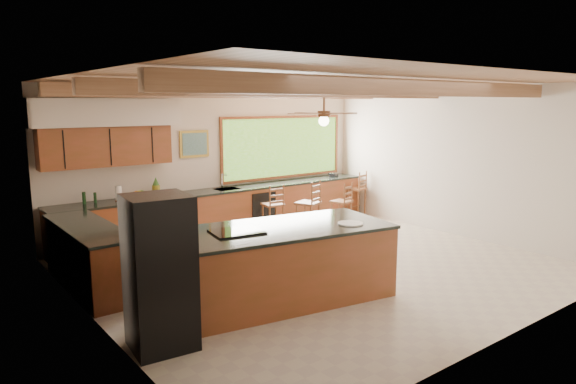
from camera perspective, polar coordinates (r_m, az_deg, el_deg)
ground at (r=8.54m, az=3.53°, el=-8.30°), size 7.20×7.20×0.00m
room_shell at (r=8.52m, az=-0.08°, el=6.86°), size 7.27×6.54×3.02m
counter_run at (r=9.98m, az=-9.64°, el=-2.99°), size 7.12×3.10×1.28m
island at (r=7.07m, az=-0.54°, el=-7.85°), size 3.10×1.85×1.03m
refrigerator at (r=5.77m, az=-14.07°, el=-8.69°), size 0.73×0.71×1.70m
bar_stool_a at (r=10.30m, az=-1.51°, el=-1.51°), size 0.43×0.43×1.07m
bar_stool_b at (r=10.18m, az=2.45°, el=-1.35°), size 0.53×0.53×1.15m
bar_stool_c at (r=10.81m, az=6.16°, el=-1.16°), size 0.44×0.44×1.02m
bar_stool_d at (r=12.29m, az=7.80°, el=0.28°), size 0.46×0.46×1.07m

